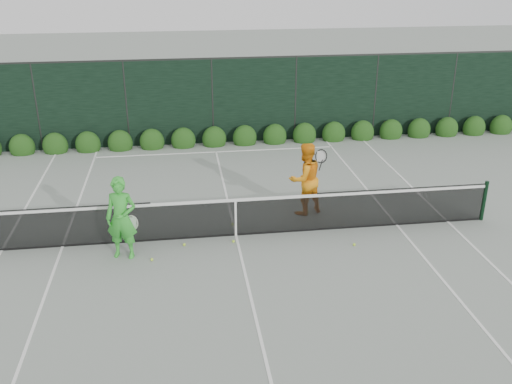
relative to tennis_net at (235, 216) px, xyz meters
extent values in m
plane|color=gray|center=(0.02, 0.00, -0.53)|extent=(80.00, 80.00, 0.00)
cylinder|color=black|center=(6.42, 0.00, 0.00)|extent=(0.10, 0.10, 1.07)
cube|color=black|center=(-4.18, 0.00, -0.02)|extent=(4.40, 0.01, 1.02)
cube|color=black|center=(0.02, 0.00, -0.05)|extent=(4.00, 0.01, 0.96)
cube|color=black|center=(4.22, 0.00, -0.02)|extent=(4.40, 0.01, 1.02)
cube|color=white|center=(0.02, 0.00, 0.41)|extent=(12.80, 0.03, 0.07)
cube|color=black|center=(0.02, 0.00, -0.51)|extent=(12.80, 0.02, 0.04)
cube|color=white|center=(0.02, 0.00, -0.07)|extent=(0.05, 0.03, 0.91)
imported|color=green|center=(-2.59, -0.67, 0.43)|extent=(0.79, 0.62, 1.92)
torus|color=beige|center=(-2.39, -0.57, 0.25)|extent=(0.30, 0.07, 0.30)
cylinder|color=black|center=(-2.39, -0.57, 0.01)|extent=(0.10, 0.03, 0.30)
imported|color=orange|center=(1.96, 1.08, 0.44)|extent=(1.14, 1.02, 1.93)
torus|color=black|center=(2.31, 0.88, 1.11)|extent=(0.30, 0.10, 0.30)
cylinder|color=black|center=(2.31, 0.88, 0.87)|extent=(0.10, 0.03, 0.30)
cube|color=white|center=(-5.46, 0.00, -0.53)|extent=(0.06, 23.77, 0.01)
cube|color=white|center=(5.51, 0.00, -0.53)|extent=(0.06, 23.77, 0.01)
cube|color=white|center=(-4.09, 0.00, -0.53)|extent=(0.06, 23.77, 0.01)
cube|color=white|center=(4.14, 0.00, -0.53)|extent=(0.06, 23.77, 0.01)
cube|color=white|center=(0.02, 11.88, -0.53)|extent=(11.03, 0.06, 0.01)
cube|color=white|center=(0.02, 6.40, -0.53)|extent=(8.23, 0.06, 0.01)
cube|color=white|center=(0.02, 0.00, -0.53)|extent=(0.06, 12.80, 0.01)
cube|color=black|center=(0.02, 7.50, 0.97)|extent=(32.00, 0.06, 3.00)
cube|color=#262826|center=(0.02, 7.50, 2.50)|extent=(32.00, 0.06, 0.06)
cylinder|color=#262826|center=(-5.98, 7.50, 0.97)|extent=(0.08, 0.08, 3.00)
cylinder|color=#262826|center=(-2.98, 7.50, 0.97)|extent=(0.08, 0.08, 3.00)
cylinder|color=#262826|center=(0.02, 7.50, 0.97)|extent=(0.08, 0.08, 3.00)
cylinder|color=#262826|center=(3.02, 7.50, 0.97)|extent=(0.08, 0.08, 3.00)
cylinder|color=#262826|center=(6.02, 7.50, 0.97)|extent=(0.08, 0.08, 3.00)
cylinder|color=#262826|center=(9.02, 7.50, 0.97)|extent=(0.08, 0.08, 3.00)
ellipsoid|color=#10370F|center=(-6.58, 7.15, -0.30)|extent=(0.86, 0.65, 0.94)
ellipsoid|color=#10370F|center=(-5.48, 7.15, -0.30)|extent=(0.86, 0.65, 0.94)
ellipsoid|color=#10370F|center=(-4.38, 7.15, -0.30)|extent=(0.86, 0.65, 0.94)
ellipsoid|color=#10370F|center=(-3.28, 7.15, -0.30)|extent=(0.86, 0.65, 0.94)
ellipsoid|color=#10370F|center=(-2.18, 7.15, -0.30)|extent=(0.86, 0.65, 0.94)
ellipsoid|color=#10370F|center=(-1.08, 7.15, -0.30)|extent=(0.86, 0.65, 0.94)
ellipsoid|color=#10370F|center=(0.02, 7.15, -0.30)|extent=(0.86, 0.65, 0.94)
ellipsoid|color=#10370F|center=(1.12, 7.15, -0.30)|extent=(0.86, 0.65, 0.94)
ellipsoid|color=#10370F|center=(2.22, 7.15, -0.30)|extent=(0.86, 0.65, 0.94)
ellipsoid|color=#10370F|center=(3.32, 7.15, -0.30)|extent=(0.86, 0.65, 0.94)
ellipsoid|color=#10370F|center=(4.42, 7.15, -0.30)|extent=(0.86, 0.65, 0.94)
ellipsoid|color=#10370F|center=(5.52, 7.15, -0.30)|extent=(0.86, 0.65, 0.94)
ellipsoid|color=#10370F|center=(6.62, 7.15, -0.30)|extent=(0.86, 0.65, 0.94)
ellipsoid|color=#10370F|center=(7.72, 7.15, -0.30)|extent=(0.86, 0.65, 0.94)
ellipsoid|color=#10370F|center=(8.82, 7.15, -0.30)|extent=(0.86, 0.65, 0.94)
ellipsoid|color=#10370F|center=(9.92, 7.15, -0.30)|extent=(0.86, 0.65, 0.94)
ellipsoid|color=#10370F|center=(11.02, 7.15, -0.30)|extent=(0.86, 0.65, 0.94)
sphere|color=#C1F336|center=(2.74, -0.92, -0.50)|extent=(0.07, 0.07, 0.07)
sphere|color=#C1F336|center=(-1.98, -0.97, -0.50)|extent=(0.07, 0.07, 0.07)
sphere|color=#C1F336|center=(-0.07, -0.36, -0.50)|extent=(0.07, 0.07, 0.07)
sphere|color=#C1F336|center=(2.05, 1.02, -0.50)|extent=(0.07, 0.07, 0.07)
sphere|color=#C1F336|center=(0.00, 0.57, -0.50)|extent=(0.07, 0.07, 0.07)
sphere|color=#C1F336|center=(-1.24, -0.36, -0.50)|extent=(0.07, 0.07, 0.07)
camera|label=1|loc=(-1.24, -12.40, 5.87)|focal=40.00mm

